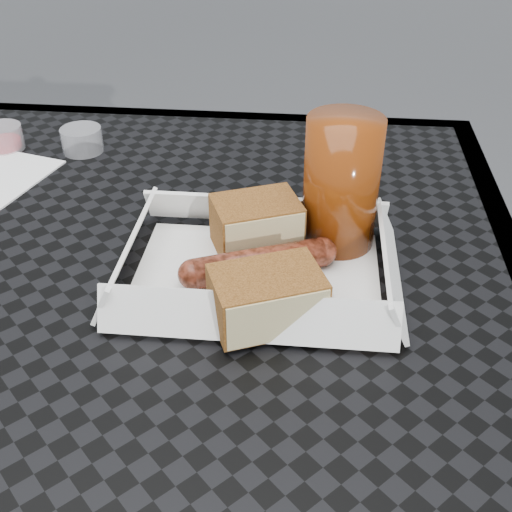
{
  "coord_description": "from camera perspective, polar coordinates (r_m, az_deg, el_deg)",
  "views": [
    {
      "loc": [
        0.19,
        -0.45,
        1.1
      ],
      "look_at": [
        0.15,
        0.01,
        0.78
      ],
      "focal_mm": 45.0,
      "sensor_mm": 36.0,
      "label": 1
    }
  ],
  "objects": [
    {
      "name": "condiment_cup_empty",
      "position": [
        0.83,
        -15.21,
        9.94
      ],
      "size": [
        0.05,
        0.05,
        0.03
      ],
      "primitive_type": "cylinder",
      "color": "silver",
      "rests_on": "patio_table"
    },
    {
      "name": "patio_table",
      "position": [
        0.65,
        -13.07,
        -7.3
      ],
      "size": [
        0.8,
        0.8,
        0.74
      ],
      "color": "black",
      "rests_on": "ground"
    },
    {
      "name": "condiment_cup_sauce",
      "position": [
        0.87,
        -21.62,
        9.75
      ],
      "size": [
        0.05,
        0.05,
        0.03
      ],
      "primitive_type": "cylinder",
      "color": "maroon",
      "rests_on": "patio_table"
    },
    {
      "name": "veg_garnish",
      "position": [
        0.55,
        4.98,
        -4.39
      ],
      "size": [
        0.03,
        0.03,
        0.0
      ],
      "color": "#F3480A",
      "rests_on": "food_tray"
    },
    {
      "name": "bread_far",
      "position": [
        0.52,
        0.98,
        -3.7
      ],
      "size": [
        0.1,
        0.09,
        0.04
      ],
      "primitive_type": "cube",
      "rotation": [
        0.0,
        0.0,
        0.39
      ],
      "color": "brown",
      "rests_on": "food_tray"
    },
    {
      "name": "bread_near",
      "position": [
        0.6,
        0.03,
        2.83
      ],
      "size": [
        0.09,
        0.08,
        0.05
      ],
      "primitive_type": "cube",
      "rotation": [
        0.0,
        0.0,
        0.39
      ],
      "color": "brown",
      "rests_on": "food_tray"
    },
    {
      "name": "bratwurst",
      "position": [
        0.57,
        0.27,
        -0.6
      ],
      "size": [
        0.14,
        0.07,
        0.03
      ],
      "rotation": [
        0.0,
        0.0,
        0.39
      ],
      "color": "maroon",
      "rests_on": "food_tray"
    },
    {
      "name": "food_tray",
      "position": [
        0.58,
        0.1,
        -1.69
      ],
      "size": [
        0.22,
        0.15,
        0.0
      ],
      "primitive_type": "cube",
      "color": "white",
      "rests_on": "patio_table"
    },
    {
      "name": "drink_glass",
      "position": [
        0.6,
        7.57,
        6.27
      ],
      "size": [
        0.07,
        0.07,
        0.13
      ],
      "primitive_type": "cylinder",
      "color": "#632608",
      "rests_on": "patio_table"
    }
  ]
}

